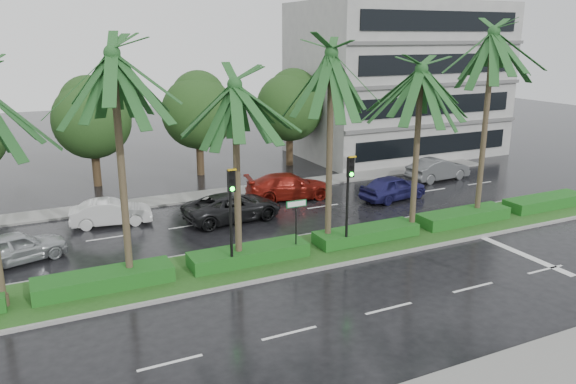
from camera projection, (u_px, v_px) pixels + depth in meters
name	position (u px, v px, depth m)	size (l,w,h in m)	color
ground	(321.00, 260.00, 24.58)	(120.00, 120.00, 0.00)	black
far_sidewalk	(227.00, 193.00, 34.96)	(40.00, 2.00, 0.12)	gray
median	(311.00, 251.00, 25.42)	(36.00, 4.00, 0.15)	gray
hedge	(311.00, 243.00, 25.32)	(35.20, 1.40, 0.60)	#144716
lane_markings	(384.00, 252.00, 25.48)	(34.00, 13.06, 0.01)	silver
palm_row	(286.00, 77.00, 22.81)	(26.30, 4.20, 10.33)	#433927
signal_median_left	(231.00, 205.00, 22.35)	(0.34, 0.42, 4.36)	black
signal_median_right	(349.00, 189.00, 24.66)	(0.34, 0.42, 4.36)	black
street_sign	(296.00, 214.00, 24.00)	(0.95, 0.09, 2.60)	black
bg_trees	(212.00, 109.00, 39.03)	(32.60, 5.02, 7.25)	#332917
building	(397.00, 80.00, 45.71)	(16.00, 10.00, 12.00)	gray
car_silver	(16.00, 247.00, 24.14)	(4.15, 1.67, 1.41)	#A9ADB1
car_white	(111.00, 212.00, 29.03)	(4.09, 1.42, 1.35)	silver
car_darkgrey	(233.00, 207.00, 29.76)	(5.26, 2.43, 1.46)	black
car_red	(289.00, 186.00, 33.70)	(5.26, 2.14, 1.53)	maroon
car_blue	(393.00, 187.00, 33.54)	(4.37, 1.76, 1.49)	navy
car_grey	(438.00, 169.00, 38.04)	(4.57, 1.59, 1.50)	#505254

